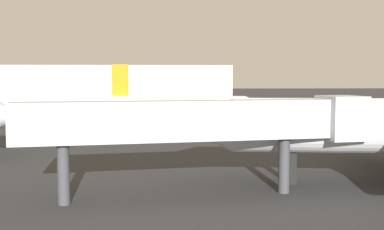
{
  "coord_description": "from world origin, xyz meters",
  "views": [
    {
      "loc": [
        3.13,
        -6.55,
        7.29
      ],
      "look_at": [
        5.27,
        30.56,
        4.24
      ],
      "focal_mm": 42.71,
      "sensor_mm": 36.0,
      "label": 1
    }
  ],
  "objects": [
    {
      "name": "jet_bridge",
      "position": [
        5.97,
        20.88,
        4.62
      ],
      "size": [
        21.54,
        5.31,
        6.12
      ],
      "rotation": [
        0.0,
        0.0,
        0.15
      ],
      "color": "#B2B7BC",
      "rests_on": "ground_plane"
    },
    {
      "name": "airplane_far_left",
      "position": [
        5.04,
        63.45,
        2.99
      ],
      "size": [
        26.89,
        20.89,
        9.33
      ],
      "rotation": [
        0.0,
        0.0,
        -0.13
      ],
      "color": "silver",
      "rests_on": "ground_plane"
    },
    {
      "name": "terminal_building",
      "position": [
        -19.75,
        124.77,
        5.31
      ],
      "size": [
        81.63,
        18.96,
        10.63
      ],
      "primitive_type": "cube",
      "color": "beige",
      "rests_on": "ground_plane"
    }
  ]
}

